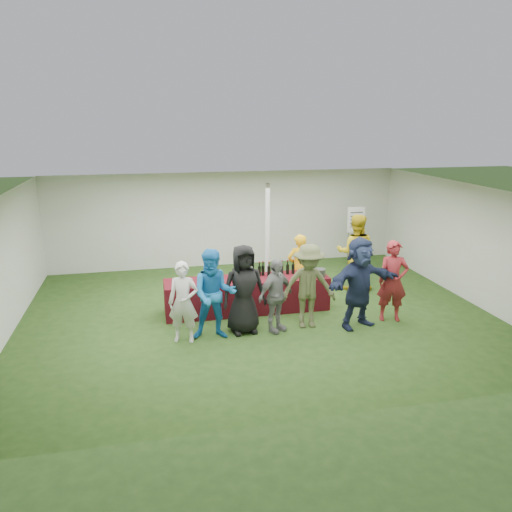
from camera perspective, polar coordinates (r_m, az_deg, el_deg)
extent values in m
plane|color=#284719|center=(10.96, 0.22, -6.70)|extent=(60.00, 60.00, 0.00)
plane|color=white|center=(14.35, -3.31, 4.23)|extent=(10.00, 0.00, 10.00)
plane|color=white|center=(6.89, 7.65, -8.45)|extent=(10.00, 0.00, 10.00)
plane|color=white|center=(10.65, -27.05, -1.42)|extent=(0.00, 8.00, 8.00)
plane|color=white|center=(12.58, 23.05, 1.42)|extent=(0.00, 8.00, 8.00)
plane|color=white|center=(10.25, 0.23, 7.42)|extent=(10.00, 10.00, 0.00)
cylinder|color=silver|center=(11.77, 1.31, 1.77)|extent=(0.10, 0.10, 2.70)
cube|color=#5B0F12|center=(11.04, -1.02, -4.44)|extent=(3.60, 0.80, 0.75)
cylinder|color=black|center=(11.09, 0.39, -1.71)|extent=(0.07, 0.07, 0.22)
cylinder|color=black|center=(11.05, 0.39, -0.97)|extent=(0.03, 0.03, 0.08)
cylinder|color=maroon|center=(11.03, 0.39, -0.71)|extent=(0.03, 0.03, 0.02)
cylinder|color=black|center=(11.11, 0.80, -1.67)|extent=(0.07, 0.07, 0.22)
cylinder|color=black|center=(11.07, 0.80, -0.93)|extent=(0.03, 0.03, 0.08)
cylinder|color=maroon|center=(11.06, 0.81, -0.67)|extent=(0.03, 0.03, 0.02)
cylinder|color=black|center=(11.08, 1.48, -1.73)|extent=(0.07, 0.07, 0.22)
cylinder|color=black|center=(11.04, 1.48, -0.99)|extent=(0.03, 0.03, 0.08)
cylinder|color=maroon|center=(11.02, 1.48, -0.72)|extent=(0.03, 0.03, 0.02)
cylinder|color=black|center=(11.20, 2.42, -1.55)|extent=(0.07, 0.07, 0.22)
cylinder|color=black|center=(11.15, 2.43, -0.82)|extent=(0.03, 0.03, 0.08)
cylinder|color=maroon|center=(11.14, 2.44, -0.56)|extent=(0.03, 0.03, 0.02)
cylinder|color=black|center=(11.21, 2.96, -1.55)|extent=(0.07, 0.07, 0.22)
cylinder|color=black|center=(11.16, 2.97, -0.81)|extent=(0.03, 0.03, 0.08)
cylinder|color=maroon|center=(11.15, 2.97, -0.55)|extent=(0.03, 0.03, 0.02)
cylinder|color=black|center=(11.23, 3.63, -1.52)|extent=(0.07, 0.07, 0.22)
cylinder|color=black|center=(11.18, 3.64, -0.79)|extent=(0.03, 0.03, 0.08)
cylinder|color=maroon|center=(11.17, 3.64, -0.53)|extent=(0.03, 0.03, 0.02)
cylinder|color=black|center=(11.26, 4.26, -1.48)|extent=(0.07, 0.07, 0.22)
cylinder|color=black|center=(11.22, 4.28, -0.75)|extent=(0.03, 0.03, 0.08)
cylinder|color=maroon|center=(11.21, 4.28, -0.49)|extent=(0.03, 0.03, 0.02)
cylinder|color=silver|center=(10.48, -7.98, -3.51)|extent=(0.06, 0.06, 0.00)
cylinder|color=silver|center=(10.47, -7.99, -3.31)|extent=(0.01, 0.01, 0.07)
cylinder|color=silver|center=(10.44, -8.00, -2.89)|extent=(0.06, 0.06, 0.08)
cylinder|color=#410714|center=(10.45, -8.00, -3.05)|extent=(0.05, 0.05, 0.02)
cylinder|color=silver|center=(10.48, -6.35, -3.46)|extent=(0.06, 0.06, 0.00)
cylinder|color=silver|center=(10.47, -6.35, -3.25)|extent=(0.01, 0.01, 0.07)
cylinder|color=silver|center=(10.44, -6.37, -2.84)|extent=(0.06, 0.06, 0.08)
cylinder|color=#410714|center=(10.45, -6.36, -2.99)|extent=(0.05, 0.05, 0.02)
cylinder|color=silver|center=(10.55, -5.12, -3.29)|extent=(0.06, 0.06, 0.00)
cylinder|color=silver|center=(10.54, -5.12, -3.09)|extent=(0.01, 0.01, 0.07)
cylinder|color=silver|center=(10.52, -5.13, -2.67)|extent=(0.06, 0.06, 0.08)
cylinder|color=silver|center=(10.59, -2.24, -3.17)|extent=(0.06, 0.06, 0.00)
cylinder|color=silver|center=(10.58, -2.24, -2.97)|extent=(0.01, 0.01, 0.07)
cylinder|color=silver|center=(10.55, -2.24, -2.56)|extent=(0.06, 0.06, 0.08)
cylinder|color=silver|center=(10.99, -0.39, -1.92)|extent=(0.07, 0.07, 0.20)
cylinder|color=silver|center=(10.96, -0.39, -1.35)|extent=(0.03, 0.03, 0.03)
cube|color=white|center=(11.34, 6.44, -1.91)|extent=(0.25, 0.18, 0.03)
cylinder|color=slate|center=(11.11, 7.31, -1.92)|extent=(0.25, 0.25, 0.18)
cylinder|color=slate|center=(14.14, 10.43, 0.51)|extent=(0.02, 0.02, 1.10)
cylinder|color=slate|center=(14.30, 11.91, 0.60)|extent=(0.02, 0.02, 1.10)
cube|color=white|center=(14.02, 11.36, 4.11)|extent=(0.50, 0.02, 0.70)
cube|color=black|center=(13.97, 11.43, 4.90)|extent=(0.36, 0.01, 0.02)
cube|color=black|center=(13.99, 11.41, 4.50)|extent=(0.36, 0.01, 0.02)
cube|color=black|center=(14.01, 11.39, 4.10)|extent=(0.36, 0.01, 0.02)
cube|color=black|center=(14.03, 11.37, 3.70)|extent=(0.36, 0.01, 0.02)
cube|color=black|center=(14.05, 11.35, 3.30)|extent=(0.36, 0.01, 0.02)
imported|color=#F0AC11|center=(11.66, 4.90, -1.28)|extent=(0.61, 0.43, 1.57)
imported|color=gold|center=(12.49, 11.27, 0.39)|extent=(1.13, 1.02, 1.90)
imported|color=silver|center=(9.53, -8.30, -5.26)|extent=(0.66, 0.52, 1.57)
imported|color=#1B71BB|center=(9.56, -4.81, -4.41)|extent=(0.94, 0.78, 1.78)
imported|color=black|center=(9.81, -1.41, -3.82)|extent=(0.93, 0.65, 1.79)
imported|color=gray|center=(9.87, 2.25, -4.55)|extent=(0.95, 0.78, 1.51)
imported|color=#4E5430|center=(10.11, 5.99, -3.46)|extent=(1.16, 0.72, 1.74)
imported|color=#1E2745|center=(10.25, 11.72, -3.01)|extent=(1.83, 1.06, 1.88)
imported|color=maroon|center=(10.78, 15.36, -2.79)|extent=(0.71, 0.55, 1.72)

